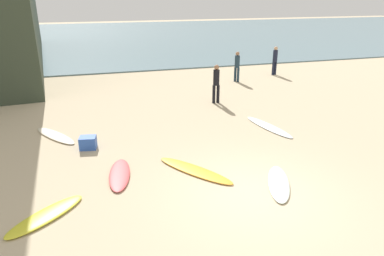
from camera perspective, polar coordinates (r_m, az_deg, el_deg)
ground_plane at (r=9.21m, az=9.79°, el=-10.52°), size 120.00×120.00×0.00m
ocean_water at (r=42.95m, az=-11.75°, el=14.31°), size 120.00×40.00×0.08m
surfboard_0 at (r=13.64m, az=12.29°, el=0.20°), size 1.00×2.63×0.06m
surfboard_1 at (r=13.39m, az=-21.26°, el=-1.16°), size 1.69×2.21×0.08m
surfboard_2 at (r=9.76m, az=13.85°, el=-8.65°), size 1.35×2.04×0.08m
surfboard_3 at (r=10.10m, az=-11.64°, el=-7.36°), size 0.84×1.98×0.09m
surfboard_4 at (r=8.88m, az=-22.55°, el=-12.95°), size 1.89×1.74×0.09m
surfboard_5 at (r=10.12m, az=0.44°, el=-6.86°), size 1.93×2.41×0.08m
beachgoer_near at (r=22.53m, az=13.28°, el=10.79°), size 0.36×0.36×1.74m
beachgoer_mid at (r=16.15m, az=3.94°, el=7.47°), size 0.34×0.29×1.77m
beachgoer_far at (r=20.35m, az=7.31°, el=10.06°), size 0.39×0.39×1.71m
beach_cooler at (r=11.98m, az=-16.48°, el=-2.29°), size 0.59×0.51×0.41m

